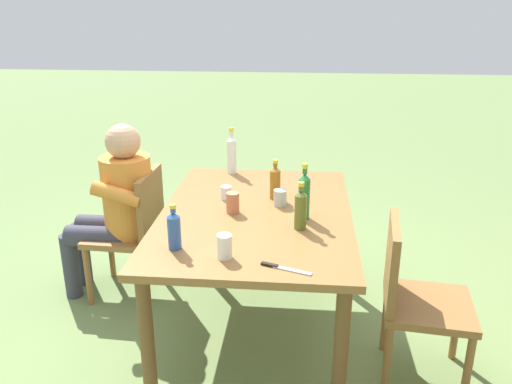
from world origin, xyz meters
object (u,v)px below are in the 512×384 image
object	(u,v)px
chair_far_right	(413,294)
bottle_amber	(275,182)
bottle_olive	(301,209)
table_knife	(282,268)
cup_white	(224,246)
person_in_white_shirt	(117,203)
bottle_green	(304,195)
bottle_clear	(232,154)
cup_terracotta	(233,203)
backpack_by_near_side	(255,220)
dining_table	(256,226)
cup_glass	(226,193)
chair_near_left	(135,227)
bottle_blue	(174,230)
cup_steel	(280,198)

from	to	relation	value
chair_far_right	bottle_amber	bearing A→B (deg)	-127.24
bottle_olive	table_knife	bearing A→B (deg)	-9.37
cup_white	chair_far_right	bearing A→B (deg)	103.92
person_in_white_shirt	bottle_green	distance (m)	1.30
bottle_clear	cup_terracotta	size ratio (longest dim) A/B	2.70
bottle_olive	backpack_by_near_side	xyz separation A→B (m)	(-1.39, -0.37, -0.68)
cup_terracotta	dining_table	bearing A→B (deg)	99.26
cup_glass	chair_near_left	bearing A→B (deg)	-104.29
cup_white	bottle_olive	bearing A→B (deg)	136.64
bottle_amber	cup_glass	bearing A→B (deg)	-81.71
chair_near_left	cup_white	bearing A→B (deg)	39.03
chair_near_left	table_knife	distance (m)	1.45
bottle_blue	bottle_green	xyz separation A→B (m)	(-0.43, 0.61, 0.04)
bottle_amber	cup_terracotta	size ratio (longest dim) A/B	2.06
person_in_white_shirt	cup_terracotta	xyz separation A→B (m)	(0.37, 0.82, 0.17)
dining_table	bottle_amber	size ratio (longest dim) A/B	6.37
chair_far_right	backpack_by_near_side	distance (m)	1.83
bottle_green	table_knife	bearing A→B (deg)	-8.77
bottle_amber	cup_steel	xyz separation A→B (m)	(0.11, 0.04, -0.06)
chair_far_right	bottle_olive	size ratio (longest dim) A/B	3.39
dining_table	bottle_clear	world-z (taller)	bottle_clear
bottle_blue	table_knife	distance (m)	0.55
bottle_amber	table_knife	size ratio (longest dim) A/B	1.04
bottle_olive	table_knife	world-z (taller)	bottle_olive
cup_steel	bottle_olive	bearing A→B (deg)	20.83
table_knife	chair_near_left	bearing A→B (deg)	-134.54
bottle_clear	cup_steel	world-z (taller)	bottle_clear
chair_near_left	bottle_blue	distance (m)	1.04
bottle_clear	table_knife	size ratio (longest dim) A/B	1.37
chair_near_left	bottle_amber	bearing A→B (deg)	82.60
cup_glass	backpack_by_near_side	size ratio (longest dim) A/B	0.19
bottle_clear	chair_near_left	bearing A→B (deg)	-60.26
chair_far_right	bottle_blue	distance (m)	1.25
cup_glass	cup_terracotta	xyz separation A→B (m)	(0.20, 0.07, 0.02)
dining_table	cup_glass	bearing A→B (deg)	-132.91
table_knife	chair_far_right	bearing A→B (deg)	115.31
cup_white	backpack_by_near_side	size ratio (longest dim) A/B	0.27
cup_white	cup_terracotta	distance (m)	0.55
bottle_green	table_knife	distance (m)	0.61
person_in_white_shirt	bottle_amber	size ratio (longest dim) A/B	4.85
bottle_amber	bottle_olive	world-z (taller)	bottle_olive
chair_near_left	bottle_green	world-z (taller)	bottle_green
person_in_white_shirt	cup_steel	xyz separation A→B (m)	(0.24, 1.07, 0.16)
cup_terracotta	table_knife	size ratio (longest dim) A/B	0.51
chair_near_left	bottle_green	bearing A→B (deg)	69.60
dining_table	chair_far_right	xyz separation A→B (m)	(0.34, 0.84, -0.19)
person_in_white_shirt	cup_white	distance (m)	1.26
bottle_olive	cup_steel	distance (m)	0.34
chair_near_left	bottle_olive	bearing A→B (deg)	63.12
cup_steel	cup_white	size ratio (longest dim) A/B	0.83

